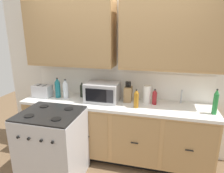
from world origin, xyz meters
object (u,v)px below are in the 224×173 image
Objects in this scene: bottle_clear at (66,89)px; toaster at (42,91)px; bottle_teal at (58,88)px; bottle_red at (155,97)px; knife_block at (128,94)px; paper_towel_roll at (147,94)px; stove_range at (53,145)px; bottle_amber at (136,99)px; bottle_green at (216,102)px; microwave at (102,92)px; bottle_dark at (82,90)px.

toaster is at bearing -176.54° from bottle_clear.
bottle_red is at bearing 2.32° from bottle_teal.
bottle_teal reaches higher than bottle_clear.
paper_towel_roll is (0.28, 0.01, 0.01)m from knife_block.
bottle_teal reaches higher than paper_towel_roll.
stove_range is 3.06× the size of knife_block.
stove_range is at bearing -153.12° from bottle_amber.
bottle_red is (0.38, -0.02, -0.01)m from knife_block.
bottle_clear is 0.92× the size of bottle_green.
toaster is at bearing 129.06° from stove_range.
bottle_green reaches higher than bottle_amber.
knife_block is (0.38, 0.07, -0.02)m from microwave.
bottle_teal reaches higher than toaster.
knife_block is 1.19× the size of paper_towel_roll.
bottle_green reaches higher than toaster.
knife_block is 0.26m from bottle_amber.
bottle_dark is 1.03× the size of bottle_red.
toaster is 1.36m from knife_block.
microwave is 1.51m from bottle_green.
bottle_dark is (-0.37, 0.10, -0.03)m from microwave.
bottle_amber is 0.78× the size of bottle_green.
bottle_dark is (-0.74, 0.03, -0.00)m from knife_block.
bottle_green is (2.00, 0.54, 0.60)m from stove_range.
paper_towel_roll reaches higher than bottle_red.
bottle_green is at bearing -1.45° from toaster.
bottle_dark is at bearing 13.98° from toaster.
toaster is 0.90× the size of knife_block.
knife_block reaches higher than paper_towel_roll.
bottle_amber is at bearing -141.19° from bottle_red.
microwave is at bearing 3.16° from toaster.
bottle_clear is at bearing -6.97° from bottle_teal.
bottle_amber is 0.92m from bottle_dark.
microwave is at bearing 2.96° from bottle_clear.
bottle_amber reaches higher than toaster.
bottle_red is at bearing 3.34° from bottle_clear.
knife_block reaches higher than toaster.
bottle_teal is (0.25, 0.04, 0.06)m from toaster.
bottle_teal is 1.49m from bottle_red.
bottle_teal is 1.40× the size of bottle_red.
paper_towel_roll is 1.00× the size of bottle_amber.
microwave is at bearing 175.58° from bottle_green.
bottle_clear is at bearing 3.46° from toaster.
bottle_dark is (-1.02, 0.02, -0.02)m from paper_towel_roll.
knife_block is (1.35, 0.12, 0.02)m from toaster.
bottle_teal reaches higher than knife_block.
stove_range is 0.86m from bottle_clear.
paper_towel_roll is (1.14, 0.74, 0.57)m from stove_range.
bottle_green is (2.09, -0.09, 0.01)m from bottle_clear.
microwave is 1.45× the size of bottle_green.
bottle_red is at bearing 3.37° from toaster.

